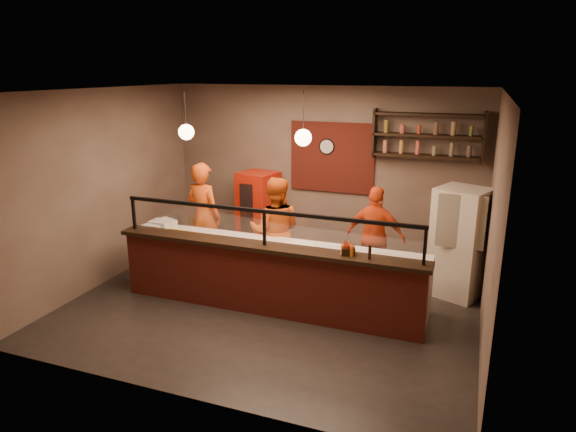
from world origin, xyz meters
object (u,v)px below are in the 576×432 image
at_px(wall_clock, 327,146).
at_px(fridge, 459,243).
at_px(cook_left, 204,216).
at_px(pizza_dough, 298,246).
at_px(pepper_mill, 370,252).
at_px(cook_mid, 275,231).
at_px(condiment_caddy, 348,251).
at_px(red_cooler, 259,212).
at_px(cook_right, 375,237).

relative_size(wall_clock, fridge, 0.17).
distance_m(cook_left, pizza_dough, 2.19).
relative_size(pizza_dough, pepper_mill, 2.77).
xyz_separation_m(cook_mid, pizza_dough, (0.60, -0.60, 0.00)).
height_order(cook_left, pizza_dough, cook_left).
height_order(cook_mid, pepper_mill, cook_mid).
bearing_deg(wall_clock, condiment_caddy, -67.74).
xyz_separation_m(cook_mid, red_cooler, (-0.89, 1.33, -0.11)).
bearing_deg(cook_left, wall_clock, -129.60).
distance_m(red_cooler, pepper_mill, 3.69).
distance_m(cook_left, cook_right, 3.04).
height_order(fridge, pepper_mill, fridge).
xyz_separation_m(fridge, condiment_caddy, (-1.38, -1.63, 0.24)).
height_order(cook_right, pizza_dough, cook_right).
height_order(cook_left, cook_right, cook_left).
bearing_deg(pepper_mill, cook_mid, 147.25).
height_order(fridge, pizza_dough, fridge).
height_order(condiment_caddy, pepper_mill, pepper_mill).
bearing_deg(pepper_mill, pizza_dough, 154.91).
distance_m(wall_clock, red_cooler, 1.85).
distance_m(cook_mid, pepper_mill, 2.17).
xyz_separation_m(cook_right, pizza_dough, (-0.98, -1.06, 0.07)).
xyz_separation_m(cook_right, pepper_mill, (0.23, -1.63, 0.32)).
distance_m(cook_right, red_cooler, 2.61).
distance_m(wall_clock, condiment_caddy, 3.11).
relative_size(red_cooler, pizza_dough, 2.96).
bearing_deg(pizza_dough, pepper_mill, -25.09).
xyz_separation_m(fridge, red_cooler, (-3.77, 0.79, -0.08)).
relative_size(cook_mid, condiment_caddy, 9.79).
bearing_deg(cook_right, condiment_caddy, 92.63).
height_order(cook_mid, cook_right, cook_mid).
bearing_deg(pizza_dough, fridge, 26.44).
xyz_separation_m(cook_left, red_cooler, (0.56, 1.15, -0.17)).
relative_size(cook_mid, red_cooler, 1.14).
bearing_deg(cook_mid, pizza_dough, 120.12).
bearing_deg(pepper_mill, cook_left, 157.56).
xyz_separation_m(cook_left, fridge, (4.33, 0.36, -0.09)).
bearing_deg(wall_clock, fridge, -23.76).
bearing_deg(cook_left, cook_right, -162.78).
bearing_deg(condiment_caddy, cook_left, 156.70).
bearing_deg(cook_right, pizza_dough, 52.87).
height_order(red_cooler, pepper_mill, red_cooler).
bearing_deg(red_cooler, condiment_caddy, -32.03).
bearing_deg(fridge, pizza_dough, -131.38).
bearing_deg(red_cooler, fridge, 1.48).
distance_m(pizza_dough, pepper_mill, 1.36).
height_order(cook_left, cook_mid, cook_left).
relative_size(cook_left, pepper_mill, 10.02).
bearing_deg(fridge, red_cooler, -169.65).
bearing_deg(condiment_caddy, wall_clock, 112.26).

